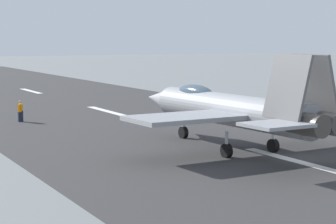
% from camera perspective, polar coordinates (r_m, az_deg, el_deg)
% --- Properties ---
extents(ground_plane, '(400.00, 400.00, 0.00)m').
position_cam_1_polar(ground_plane, '(34.48, 10.87, -4.20)').
color(ground_plane, slate).
extents(runway_strip, '(240.00, 26.00, 0.02)m').
position_cam_1_polar(runway_strip, '(34.46, 10.88, -4.19)').
color(runway_strip, '#343333').
rests_on(runway_strip, ground).
extents(fighter_jet, '(17.74, 13.52, 5.57)m').
position_cam_1_polar(fighter_jet, '(36.72, 5.58, 0.29)').
color(fighter_jet, '#929499').
rests_on(fighter_jet, ground).
extents(crew_person, '(0.63, 0.46, 1.65)m').
position_cam_1_polar(crew_person, '(50.39, -12.86, 0.07)').
color(crew_person, '#1E2338').
rests_on(crew_person, ground).
extents(marker_cone_far, '(0.44, 0.44, 0.55)m').
position_cam_1_polar(marker_cone_far, '(62.44, 4.33, 0.93)').
color(marker_cone_far, orange).
rests_on(marker_cone_far, ground).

